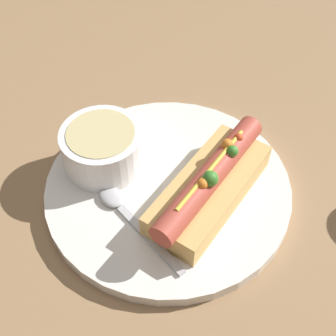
% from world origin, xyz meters
% --- Properties ---
extents(ground_plane, '(4.00, 4.00, 0.00)m').
position_xyz_m(ground_plane, '(0.00, 0.00, 0.00)').
color(ground_plane, '#93704C').
extents(dinner_plate, '(0.29, 0.29, 0.02)m').
position_xyz_m(dinner_plate, '(0.00, 0.00, 0.01)').
color(dinner_plate, white).
rests_on(dinner_plate, ground_plane).
extents(hot_dog, '(0.19, 0.11, 0.06)m').
position_xyz_m(hot_dog, '(0.02, -0.05, 0.04)').
color(hot_dog, '#DBAD60').
rests_on(hot_dog, dinner_plate).
extents(soup_bowl, '(0.10, 0.10, 0.05)m').
position_xyz_m(soup_bowl, '(-0.04, 0.08, 0.04)').
color(soup_bowl, white).
rests_on(soup_bowl, dinner_plate).
extents(spoon, '(0.03, 0.14, 0.01)m').
position_xyz_m(spoon, '(-0.06, 0.00, 0.02)').
color(spoon, '#B7B7BC').
rests_on(spoon, dinner_plate).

